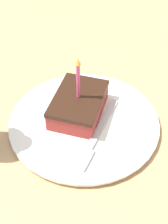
# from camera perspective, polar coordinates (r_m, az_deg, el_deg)

# --- Properties ---
(ground_plane) EXTENTS (2.40, 2.40, 0.04)m
(ground_plane) POSITION_cam_1_polar(r_m,az_deg,el_deg) (0.61, -1.21, -2.85)
(ground_plane) COLOR tan
(ground_plane) RESTS_ON ground
(plate) EXTENTS (0.28, 0.28, 0.01)m
(plate) POSITION_cam_1_polar(r_m,az_deg,el_deg) (0.59, -0.00, -1.80)
(plate) COLOR white
(plate) RESTS_ON ground_plane
(cake_slice) EXTENTS (0.09, 0.12, 0.12)m
(cake_slice) POSITION_cam_1_polar(r_m,az_deg,el_deg) (0.58, -1.06, 1.43)
(cake_slice) COLOR #99332D
(cake_slice) RESTS_ON plate
(fork) EXTENTS (0.04, 0.18, 0.00)m
(fork) POSITION_cam_1_polar(r_m,az_deg,el_deg) (0.55, 2.10, -4.52)
(fork) COLOR #B2B2B7
(fork) RESTS_ON plate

